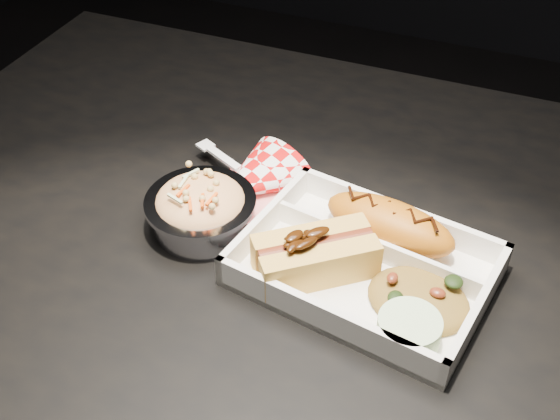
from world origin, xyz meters
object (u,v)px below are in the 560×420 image
Objects in this scene: dining_table at (337,304)px; food_tray at (365,269)px; foil_coleslaw_cup at (201,207)px; napkin_fork at (252,181)px; hotdog at (316,253)px; fried_pastry at (390,224)px.

food_tray is (0.04, -0.03, 0.10)m from dining_table.
foil_coleslaw_cup reaches higher than food_tray.
napkin_fork is at bearing 157.31° from dining_table.
dining_table is 9.01× the size of hotdog.
foil_coleslaw_cup is at bearing -171.02° from dining_table.
fried_pastry reaches higher than food_tray.
food_tray is 0.06m from fried_pastry.
fried_pastry is 1.11× the size of hotdog.
dining_table is at bearing 3.16° from napkin_fork.
hotdog and foil_coleslaw_cup have the same top height.
foil_coleslaw_cup is 0.08m from napkin_fork.
hotdog is at bearing -105.36° from dining_table.
foil_coleslaw_cup reaches higher than fried_pastry.
fried_pastry is (0.04, 0.02, 0.12)m from dining_table.
food_tray is at bearing -17.48° from hotdog.
fried_pastry is 0.09m from hotdog.
dining_table is 7.41× the size of napkin_fork.
fried_pastry is at bearing 13.66° from foil_coleslaw_cup.
dining_table is 9.71× the size of foil_coleslaw_cup.
napkin_fork is at bearing 162.79° from food_tray.
food_tray is at bearing -1.60° from foil_coleslaw_cup.
hotdog is (-0.05, -0.02, 0.02)m from food_tray.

